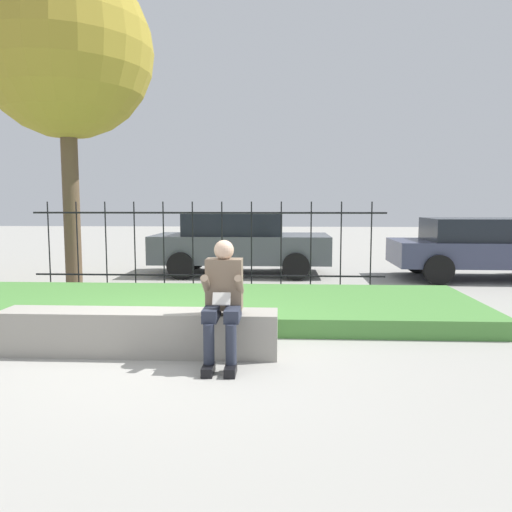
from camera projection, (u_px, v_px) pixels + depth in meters
ground_plane at (159, 354)px, 5.55m from camera, size 60.00×60.00×0.00m
stone_bench at (139, 335)px, 5.54m from camera, size 3.07×0.46×0.49m
person_seated_reader at (223, 296)px, 5.17m from camera, size 0.42×0.73×1.29m
grass_berm at (192, 306)px, 7.58m from camera, size 8.51×2.70×0.24m
iron_fence at (207, 246)px, 9.17m from camera, size 6.51×0.03×1.70m
car_parked_right at (482, 247)px, 10.97m from camera, size 3.99×1.99×1.34m
car_parked_center at (240, 242)px, 11.75m from camera, size 4.09×2.02×1.44m
tree_behind_fence at (65, 52)px, 9.83m from camera, size 3.44×3.44×6.40m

